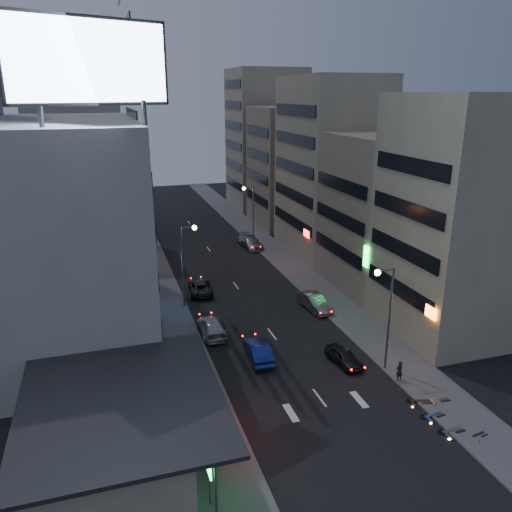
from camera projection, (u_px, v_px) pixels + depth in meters
name	position (u px, v px, depth m)	size (l,w,h in m)	color
ground	(346.00, 434.00, 30.62)	(180.00, 180.00, 0.00)	black
sidewalk_left	(157.00, 280.00, 55.54)	(4.00, 120.00, 0.12)	#4C4C4F
sidewalk_right	(291.00, 266.00, 60.08)	(4.00, 120.00, 0.12)	#4C4C4F
food_court	(108.00, 430.00, 27.87)	(11.00, 13.00, 3.88)	tan
white_building	(55.00, 232.00, 41.14)	(14.00, 24.00, 18.00)	#ABACA7
shophouse_near	(458.00, 219.00, 41.28)	(10.00, 11.00, 20.00)	tan
shophouse_mid	(387.00, 212.00, 52.48)	(11.00, 12.00, 16.00)	gray
shophouse_far	(330.00, 167.00, 63.19)	(10.00, 14.00, 22.00)	tan
far_left_a	(80.00, 174.00, 63.93)	(11.00, 10.00, 20.00)	#ABACA7
far_left_b	(80.00, 178.00, 76.35)	(12.00, 10.00, 15.00)	gray
far_right_a	(291.00, 167.00, 77.56)	(11.00, 12.00, 18.00)	gray
far_right_b	(266.00, 139.00, 89.47)	(12.00, 12.00, 24.00)	tan
billboard	(89.00, 62.00, 29.24)	(9.52, 3.75, 6.20)	#595B60
street_lamp_right_near	(386.00, 304.00, 36.06)	(1.60, 0.44, 8.02)	#595B60
street_lamp_left	(186.00, 255.00, 47.23)	(1.60, 0.44, 8.02)	#595B60
street_lamp_right_far	(250.00, 207.00, 66.90)	(1.60, 0.44, 8.02)	#595B60
parked_car_right_near	(344.00, 357.00, 38.33)	(1.50, 3.72, 1.27)	#252328
parked_car_right_mid	(314.00, 302.00, 48.03)	(1.61, 4.62, 1.52)	gray
parked_car_left	(200.00, 287.00, 52.01)	(2.27, 4.92, 1.37)	#27262B
parked_car_right_far	(251.00, 242.00, 67.37)	(2.17, 5.33, 1.55)	#9A9DA2
road_car_blue	(258.00, 351.00, 38.98)	(1.56, 4.48, 1.48)	navy
road_car_silver	(211.00, 326.00, 43.09)	(2.01, 4.96, 1.44)	#ABACB3
person	(399.00, 371.00, 35.90)	(0.56, 0.37, 1.54)	black
scooter_black_a	(484.00, 424.00, 30.55)	(1.63, 0.54, 1.00)	black
scooter_silver_a	(461.00, 418.00, 30.97)	(2.01, 0.67, 1.23)	#989C9F
scooter_blue	(441.00, 403.00, 32.44)	(1.94, 0.65, 1.18)	navy
scooter_black_b	(431.00, 392.00, 33.67)	(2.01, 0.67, 1.23)	black
scooter_silver_b	(447.00, 389.00, 33.97)	(1.96, 0.65, 1.20)	#919498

